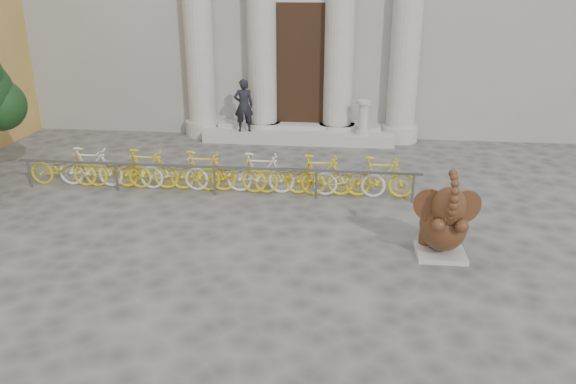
# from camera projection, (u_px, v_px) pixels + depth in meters

# --- Properties ---
(ground) EXTENTS (80.00, 80.00, 0.00)m
(ground) POSITION_uv_depth(u_px,v_px,m) (246.00, 295.00, 9.26)
(ground) COLOR #474442
(ground) RESTS_ON ground
(entrance_steps) EXTENTS (6.00, 1.20, 0.36)m
(entrance_steps) POSITION_uv_depth(u_px,v_px,m) (298.00, 135.00, 17.92)
(entrance_steps) COLOR #A8A59E
(entrance_steps) RESTS_ON ground
(elephant_statue) EXTENTS (1.21, 1.34, 1.81)m
(elephant_statue) POSITION_uv_depth(u_px,v_px,m) (444.00, 224.00, 10.32)
(elephant_statue) COLOR #A8A59E
(elephant_statue) RESTS_ON ground
(bike_rack) EXTENTS (9.76, 0.53, 1.00)m
(bike_rack) POSITION_uv_depth(u_px,v_px,m) (216.00, 171.00, 13.60)
(bike_rack) COLOR slate
(bike_rack) RESTS_ON ground
(pedestrian) EXTENTS (0.68, 0.53, 1.64)m
(pedestrian) POSITION_uv_depth(u_px,v_px,m) (244.00, 105.00, 17.43)
(pedestrian) COLOR black
(pedestrian) RESTS_ON entrance_steps
(balustrade_post) EXTENTS (0.43, 0.43, 1.06)m
(balustrade_post) POSITION_uv_depth(u_px,v_px,m) (363.00, 119.00, 17.20)
(balustrade_post) COLOR #A8A59E
(balustrade_post) RESTS_ON entrance_steps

